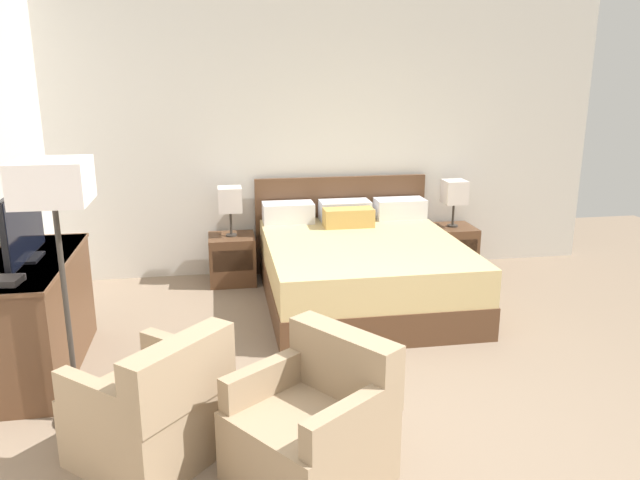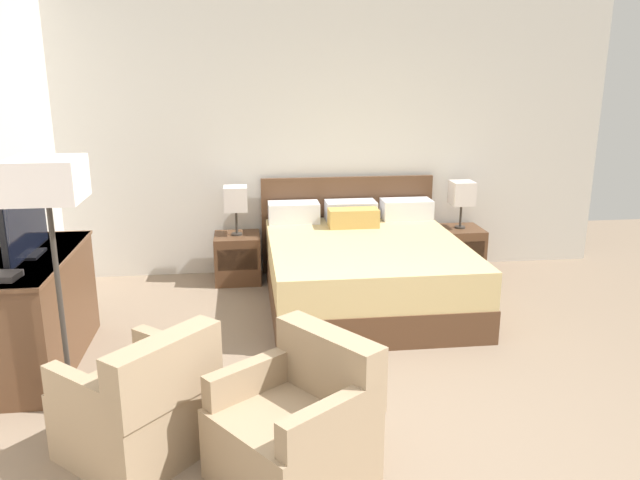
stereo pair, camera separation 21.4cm
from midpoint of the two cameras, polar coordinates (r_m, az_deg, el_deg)
ground_plane at (r=3.68m, az=5.05°, el=-19.24°), size 10.29×10.29×0.00m
wall_back at (r=6.47m, az=-2.41°, el=9.60°), size 6.24×0.06×2.87m
bed at (r=5.75m, az=2.71°, el=-2.53°), size 1.80×2.05×1.01m
nightstand_left at (r=6.34m, az=-8.99°, el=-1.73°), size 0.45×0.45×0.48m
nightstand_right at (r=6.76m, az=11.02°, el=-0.76°), size 0.45×0.45×0.48m
table_lamp_left at (r=6.19m, az=-9.22°, el=3.61°), size 0.23×0.23×0.49m
table_lamp_right at (r=6.62m, az=11.28°, el=4.26°), size 0.23×0.23×0.49m
dresser at (r=4.88m, az=-25.88°, el=-6.18°), size 0.57×1.40×0.82m
tv at (r=4.72m, az=-26.68°, el=1.10°), size 0.18×0.82×0.48m
book_red_cover at (r=4.30m, az=-28.21°, el=-3.31°), size 0.22×0.19×0.04m
armchair_by_window at (r=3.66m, az=-16.69°, el=-14.88°), size 0.97×0.97×0.76m
armchair_companion at (r=3.38m, az=-2.40°, el=-16.84°), size 0.96×0.96×0.76m
floor_lamp at (r=3.82m, az=-24.65°, el=3.47°), size 0.39×0.39×1.61m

